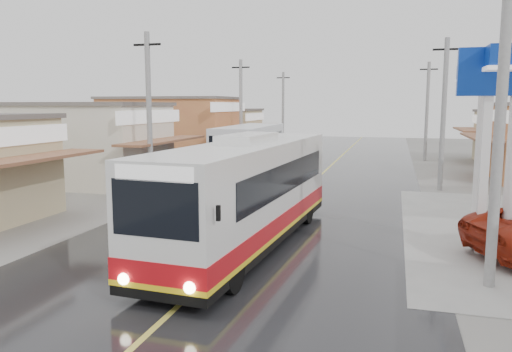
% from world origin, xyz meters
% --- Properties ---
extents(ground, '(120.00, 120.00, 0.00)m').
position_xyz_m(ground, '(0.00, 0.00, 0.00)').
color(ground, slate).
rests_on(ground, ground).
extents(road, '(12.00, 90.00, 0.02)m').
position_xyz_m(road, '(0.00, 15.00, 0.01)').
color(road, black).
rests_on(road, ground).
extents(centre_line, '(0.15, 90.00, 0.01)m').
position_xyz_m(centre_line, '(0.00, 15.00, 0.02)').
color(centre_line, '#D8CC4C').
rests_on(centre_line, road).
extents(shopfronts_left, '(11.00, 44.00, 5.20)m').
position_xyz_m(shopfronts_left, '(-13.00, 18.00, 0.00)').
color(shopfronts_left, tan).
rests_on(shopfronts_left, ground).
extents(utility_poles_left, '(1.60, 50.00, 8.00)m').
position_xyz_m(utility_poles_left, '(-7.00, 16.00, 0.00)').
color(utility_poles_left, gray).
rests_on(utility_poles_left, ground).
extents(utility_poles_right, '(1.60, 36.00, 8.00)m').
position_xyz_m(utility_poles_right, '(7.00, 15.00, 0.00)').
color(utility_poles_right, gray).
rests_on(utility_poles_right, ground).
extents(coach_bus, '(3.32, 11.71, 3.62)m').
position_xyz_m(coach_bus, '(0.13, 1.98, 1.74)').
color(coach_bus, silver).
rests_on(coach_bus, road).
extents(second_bus, '(2.89, 9.72, 3.20)m').
position_xyz_m(second_bus, '(-4.46, 17.81, 1.72)').
color(second_bus, silver).
rests_on(second_bus, road).
extents(cyclist, '(0.79, 1.78, 1.86)m').
position_xyz_m(cyclist, '(-3.64, 7.74, 0.61)').
color(cyclist, black).
rests_on(cyclist, ground).
extents(tricycle_near, '(1.54, 2.24, 1.65)m').
position_xyz_m(tricycle_near, '(-8.58, 11.74, 0.94)').
color(tricycle_near, '#26262D').
rests_on(tricycle_near, ground).
extents(tricycle_far, '(2.15, 2.62, 1.72)m').
position_xyz_m(tricycle_far, '(-7.53, 15.72, 0.98)').
color(tricycle_far, '#26262D').
rests_on(tricycle_far, ground).
extents(tyre_stack, '(0.80, 0.80, 0.41)m').
position_xyz_m(tyre_stack, '(-6.33, 7.19, 0.20)').
color(tyre_stack, black).
rests_on(tyre_stack, ground).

